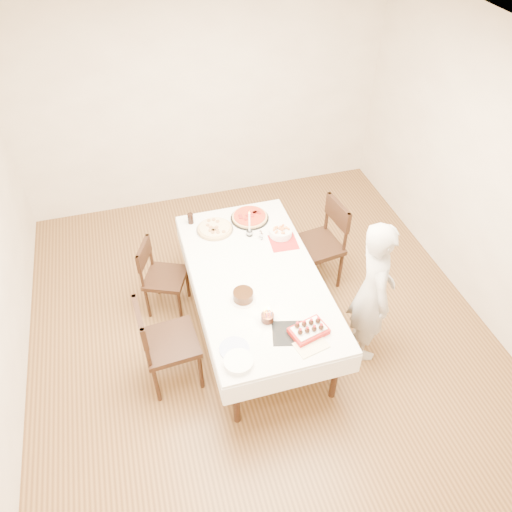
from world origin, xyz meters
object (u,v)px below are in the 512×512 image
object	(u,v)px
chair_left_savory	(165,278)
person	(373,292)
layer_cake	(243,296)
dining_table	(256,303)
taper_candle	(249,223)
pasta_bowl	(281,232)
strawberry_box	(309,330)
cola_glass	(191,219)
pizza_pepperoni	(250,217)
birthday_cake	(268,315)
pizza_white	(215,229)
chair_right_savory	(317,246)
chair_left_dessert	(170,343)

from	to	relation	value
chair_left_savory	person	bearing A→B (deg)	172.79
layer_cake	dining_table	bearing A→B (deg)	53.50
chair_left_savory	taper_candle	world-z (taller)	taper_candle
pasta_bowl	strawberry_box	world-z (taller)	pasta_bowl
taper_candle	cola_glass	size ratio (longest dim) A/B	2.70
pizza_pepperoni	birthday_cake	world-z (taller)	birthday_cake
pizza_white	cola_glass	bearing A→B (deg)	138.54
chair_right_savory	pizza_white	world-z (taller)	chair_right_savory
pasta_bowl	taper_candle	bearing A→B (deg)	163.11
pizza_white	pasta_bowl	bearing A→B (deg)	-23.07
chair_left_savory	cola_glass	xyz separation A→B (m)	(0.36, 0.39, 0.39)
strawberry_box	person	bearing A→B (deg)	20.98
chair_left_dessert	pizza_white	xyz separation A→B (m)	(0.65, 1.08, 0.28)
dining_table	strawberry_box	distance (m)	0.90
pasta_bowl	strawberry_box	distance (m)	1.25
pizza_pepperoni	taper_candle	world-z (taller)	taper_candle
chair_left_savory	chair_left_dessert	size ratio (longest dim) A/B	0.85
dining_table	strawberry_box	world-z (taller)	strawberry_box
cola_glass	birthday_cake	xyz separation A→B (m)	(0.37, -1.47, 0.02)
pizza_white	pizza_pepperoni	xyz separation A→B (m)	(0.39, 0.09, 0.00)
taper_candle	birthday_cake	world-z (taller)	taper_candle
cola_glass	pasta_bowl	bearing A→B (deg)	-28.50
chair_right_savory	taper_candle	xyz separation A→B (m)	(-0.71, 0.08, 0.40)
chair_left_savory	pizza_pepperoni	world-z (taller)	chair_left_savory
pizza_white	layer_cake	world-z (taller)	layer_cake
pasta_bowl	birthday_cake	bearing A→B (deg)	-113.76
pasta_bowl	layer_cake	size ratio (longest dim) A/B	1.01
strawberry_box	cola_glass	bearing A→B (deg)	111.33
chair_left_savory	pasta_bowl	world-z (taller)	chair_left_savory
pizza_white	strawberry_box	world-z (taller)	strawberry_box
birthday_cake	cola_glass	bearing A→B (deg)	104.28
chair_left_savory	pizza_white	bearing A→B (deg)	-137.25
dining_table	taper_candle	bearing A→B (deg)	80.44
strawberry_box	pizza_pepperoni	bearing A→B (deg)	92.11
chair_left_savory	taper_candle	size ratio (longest dim) A/B	2.76
pasta_bowl	taper_candle	world-z (taller)	taper_candle
chair_left_savory	chair_left_dessert	bearing A→B (deg)	108.62
pizza_pepperoni	strawberry_box	distance (m)	1.59
chair_right_savory	pasta_bowl	xyz separation A→B (m)	(-0.41, -0.01, 0.29)
dining_table	person	bearing A→B (deg)	-27.76
chair_right_savory	pasta_bowl	bearing A→B (deg)	173.88
person	chair_right_savory	bearing A→B (deg)	18.47
taper_candle	dining_table	bearing A→B (deg)	-99.56
pizza_white	birthday_cake	size ratio (longest dim) A/B	2.96
taper_candle	layer_cake	world-z (taller)	taper_candle
cola_glass	layer_cake	bearing A→B (deg)	-78.41
chair_right_savory	taper_candle	world-z (taller)	taper_candle
cola_glass	layer_cake	distance (m)	1.21
pizza_white	dining_table	bearing A→B (deg)	-73.34
layer_cake	chair_left_savory	bearing A→B (deg)	127.20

